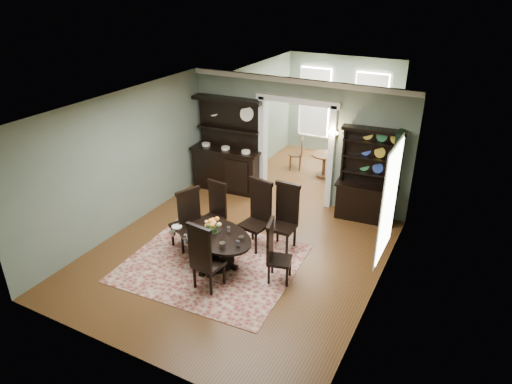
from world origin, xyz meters
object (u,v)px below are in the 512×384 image
(dining_table, at_px, (214,243))
(welsh_dresser, at_px, (367,187))
(parlor_table, at_px, (324,162))
(sideboard, at_px, (228,158))

(dining_table, relative_size, welsh_dresser, 0.93)
(parlor_table, bearing_deg, dining_table, -94.66)
(dining_table, height_order, parlor_table, dining_table)
(sideboard, distance_m, parlor_table, 2.75)
(parlor_table, bearing_deg, sideboard, -136.16)
(dining_table, distance_m, sideboard, 3.51)
(dining_table, bearing_deg, welsh_dresser, 74.11)
(sideboard, relative_size, welsh_dresser, 1.11)
(dining_table, xyz_separation_m, parlor_table, (0.41, 5.01, -0.04))
(welsh_dresser, height_order, parlor_table, welsh_dresser)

